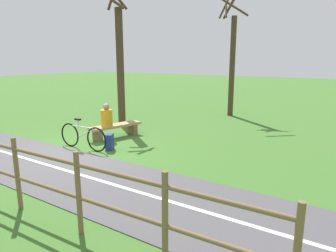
{
  "coord_description": "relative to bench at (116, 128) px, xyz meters",
  "views": [
    {
      "loc": [
        5.47,
        6.81,
        2.58
      ],
      "look_at": [
        -1.08,
        2.55,
        0.85
      ],
      "focal_mm": 32.45,
      "sensor_mm": 36.0,
      "label": 1
    }
  ],
  "objects": [
    {
      "name": "backpack",
      "position": [
        1.16,
        0.82,
        -0.08
      ],
      "size": [
        0.34,
        0.31,
        0.47
      ],
      "rotation": [
        0.0,
        0.0,
        3.62
      ],
      "color": "navy",
      "rests_on": "ground_plane"
    },
    {
      "name": "bicycle",
      "position": [
        1.52,
        0.12,
        0.07
      ],
      "size": [
        0.12,
        1.78,
        0.9
      ],
      "rotation": [
        0.0,
        0.0,
        1.61
      ],
      "color": "black",
      "rests_on": "ground_plane"
    },
    {
      "name": "bench",
      "position": [
        0.0,
        0.0,
        0.0
      ],
      "size": [
        1.89,
        0.86,
        0.44
      ],
      "rotation": [
        0.0,
        0.0,
        -0.25
      ],
      "color": "#A88456",
      "rests_on": "ground_plane"
    },
    {
      "name": "ground_plane",
      "position": [
        1.84,
        0.03,
        -0.31
      ],
      "size": [
        80.0,
        80.0,
        0.0
      ],
      "primitive_type": "plane",
      "color": "#3D6B28"
    },
    {
      "name": "person_seated",
      "position": [
        0.32,
        -0.08,
        0.44
      ],
      "size": [
        0.46,
        0.46,
        0.74
      ],
      "rotation": [
        0.0,
        0.0,
        -0.25
      ],
      "color": "orange",
      "rests_on": "bench"
    },
    {
      "name": "path_centre_line",
      "position": [
        2.98,
        4.03,
        -0.29
      ],
      "size": [
        0.19,
        32.0,
        0.0
      ],
      "primitive_type": "cube",
      "rotation": [
        0.0,
        0.0,
        -0.0
      ],
      "color": "silver",
      "rests_on": "paved_path"
    },
    {
      "name": "fence_roadside",
      "position": [
        4.61,
        1.98,
        0.44
      ],
      "size": [
        0.37,
        9.06,
        1.29
      ],
      "rotation": [
        0.0,
        0.0,
        1.6
      ],
      "color": "brown",
      "rests_on": "ground_plane"
    },
    {
      "name": "tree_far_left",
      "position": [
        -5.9,
        1.65,
        2.28
      ],
      "size": [
        1.39,
        1.39,
        5.57
      ],
      "color": "#473323",
      "rests_on": "ground_plane"
    },
    {
      "name": "paved_path",
      "position": [
        2.98,
        4.03,
        -0.3
      ],
      "size": [
        2.61,
        36.01,
        0.02
      ],
      "primitive_type": "cube",
      "rotation": [
        0.0,
        0.0,
        -0.0
      ],
      "color": "#4C494C",
      "rests_on": "ground_plane"
    },
    {
      "name": "tree_by_path",
      "position": [
        -1.61,
        -1.16,
        2.08
      ],
      "size": [
        0.77,
        0.91,
        5.13
      ],
      "color": "#473323",
      "rests_on": "ground_plane"
    }
  ]
}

